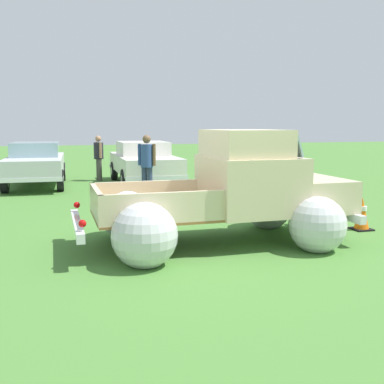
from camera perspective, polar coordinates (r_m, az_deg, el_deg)
The scene contains 7 objects.
ground_plane at distance 8.02m, azimuth 2.58°, elevation -6.27°, with size 80.00×80.00×0.00m, color #477A33.
vintage_pickup_truck at distance 8.00m, azimuth 5.24°, elevation -0.79°, with size 4.63×2.80×1.96m.
show_car_0 at distance 16.15m, azimuth -18.49°, elevation 3.44°, with size 1.95×4.45×1.43m.
show_car_1 at distance 16.00m, azimuth -5.92°, elevation 3.79°, with size 1.96×4.68×1.43m.
spectator_1 at distance 17.17m, azimuth -11.29°, elevation 4.41°, with size 0.40×0.54×1.61m.
spectator_2 at distance 13.01m, azimuth -5.51°, elevation 3.67°, with size 0.49×0.47×1.72m.
lane_cone_0 at distance 9.54m, azimuth 19.99°, elevation -2.52°, with size 0.36×0.36×0.63m.
Camera 1 is at (-2.56, -7.33, 2.00)m, focal length 43.80 mm.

